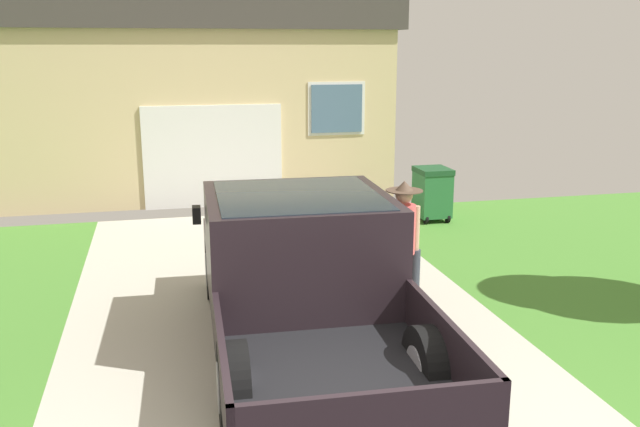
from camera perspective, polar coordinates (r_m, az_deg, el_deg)
pickup_truck at (r=7.75m, az=-1.57°, el=-5.34°), size 2.23×5.32×1.66m
person_with_hat at (r=8.58m, az=6.87°, el=-2.08°), size 0.49×0.45×1.68m
handbag at (r=8.53m, az=5.95°, el=-7.95°), size 0.34×0.19×0.44m
house_with_garage at (r=17.33m, az=-12.48°, el=9.95°), size 9.87×6.46×4.40m
wheeled_trash_bin at (r=13.34m, az=9.27°, el=1.78°), size 0.60×0.72×1.02m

